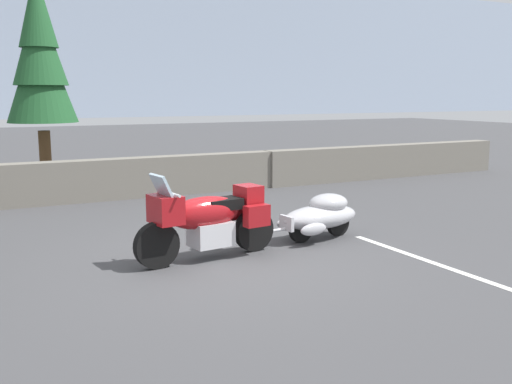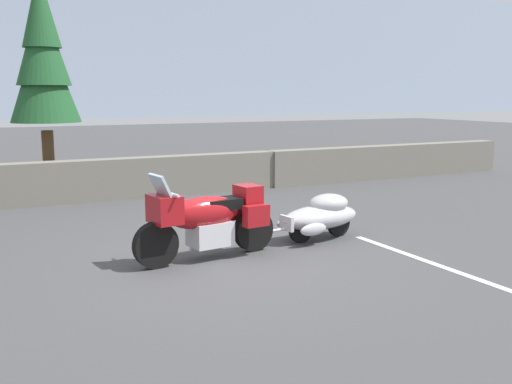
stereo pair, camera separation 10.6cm
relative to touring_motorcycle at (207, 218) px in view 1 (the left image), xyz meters
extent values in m
plane|color=#424244|center=(0.10, -0.21, -0.62)|extent=(80.00, 80.00, 0.00)
cube|color=slate|center=(0.10, 5.72, -0.15)|extent=(8.00, 0.48, 0.95)
cube|color=slate|center=(8.10, 5.66, -0.14)|extent=(8.00, 0.50, 0.96)
cylinder|color=black|center=(-0.81, -0.10, -0.29)|extent=(0.67, 0.22, 0.66)
cylinder|color=black|center=(0.82, 0.10, -0.29)|extent=(0.67, 0.22, 0.66)
cube|color=silver|center=(0.06, 0.01, -0.24)|extent=(0.65, 0.51, 0.36)
ellipsoid|color=maroon|center=(-0.04, -0.01, 0.09)|extent=(1.25, 0.59, 0.48)
cube|color=maroon|center=(-0.66, -0.08, 0.21)|extent=(0.42, 0.56, 0.40)
cube|color=#9EB7C6|center=(-0.71, -0.09, 0.54)|extent=(0.24, 0.46, 0.34)
cube|color=black|center=(0.25, 0.03, 0.19)|extent=(0.60, 0.43, 0.16)
cube|color=maroon|center=(0.73, 0.09, 0.29)|extent=(0.37, 0.44, 0.28)
cube|color=maroon|center=(0.71, -0.21, 0.01)|extent=(0.42, 0.21, 0.32)
cube|color=maroon|center=(0.64, 0.38, 0.01)|extent=(0.42, 0.21, 0.32)
cylinder|color=silver|center=(-0.61, -0.08, 0.44)|extent=(0.13, 0.70, 0.04)
cylinder|color=silver|center=(-0.76, -0.10, -0.04)|extent=(0.26, 0.10, 0.54)
cylinder|color=black|center=(1.76, 0.22, -0.40)|extent=(0.45, 0.15, 0.44)
cylinder|color=black|center=(2.58, 0.32, -0.40)|extent=(0.45, 0.15, 0.44)
ellipsoid|color=#B2B2B7|center=(2.17, 0.27, -0.24)|extent=(1.57, 0.86, 0.40)
ellipsoid|color=#B2B2B7|center=(2.35, 0.29, -0.02)|extent=(0.78, 0.65, 0.32)
cube|color=silver|center=(1.47, 0.18, -0.26)|extent=(0.10, 0.32, 0.24)
ellipsoid|color=#B2B2B7|center=(1.80, -0.10, -0.34)|extent=(0.53, 0.20, 0.20)
ellipsoid|color=#B2B2B7|center=(1.72, 0.54, -0.34)|extent=(0.53, 0.20, 0.20)
cylinder|color=silver|center=(1.08, 0.14, -0.35)|extent=(0.70, 0.14, 0.05)
cylinder|color=brown|center=(-1.24, 7.32, 0.15)|extent=(0.29, 0.29, 1.55)
cone|color=#1E5128|center=(-1.24, 7.32, 2.35)|extent=(1.67, 1.67, 2.45)
cone|color=#1E5128|center=(-1.24, 7.32, 3.09)|extent=(1.29, 1.29, 2.14)
cone|color=#1E5128|center=(-1.24, 7.32, 3.83)|extent=(0.92, 0.92, 1.83)
cube|color=silver|center=(2.83, -1.71, -0.62)|extent=(0.12, 3.60, 0.01)
camera|label=1|loc=(-3.24, -7.80, 1.79)|focal=41.05mm
camera|label=2|loc=(-3.15, -7.85, 1.79)|focal=41.05mm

